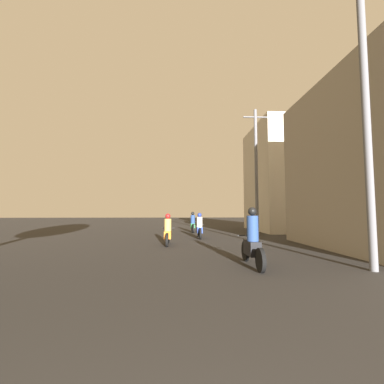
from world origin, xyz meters
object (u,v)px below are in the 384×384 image
at_px(motorcycle_black, 252,243).
at_px(building_right_far, 286,178).
at_px(utility_pole_near, 366,110).
at_px(motorcycle_green, 193,224).
at_px(motorcycle_blue, 199,228).
at_px(motorcycle_orange, 168,232).
at_px(building_right_near, 370,164).
at_px(utility_pole_far, 256,169).

height_order(motorcycle_black, building_right_far, building_right_far).
distance_m(motorcycle_black, utility_pole_near, 4.72).
height_order(motorcycle_green, building_right_far, building_right_far).
height_order(motorcycle_blue, utility_pole_near, utility_pole_near).
bearing_deg(motorcycle_orange, building_right_far, 47.86).
relative_size(motorcycle_black, building_right_near, 0.29).
bearing_deg(building_right_near, building_right_far, 86.03).
height_order(motorcycle_blue, motorcycle_green, motorcycle_green).
distance_m(building_right_far, utility_pole_near, 13.87).
xyz_separation_m(building_right_far, utility_pole_far, (-3.52, -3.71, 0.13)).
distance_m(motorcycle_green, building_right_near, 11.42).
bearing_deg(motorcycle_black, utility_pole_near, -21.78).
bearing_deg(motorcycle_black, motorcycle_blue, 88.45).
distance_m(motorcycle_black, motorcycle_green, 11.62).
height_order(motorcycle_blue, building_right_far, building_right_far).
relative_size(motorcycle_orange, utility_pole_far, 0.23).
relative_size(building_right_far, utility_pole_near, 1.01).
height_order(building_right_near, utility_pole_near, utility_pole_near).
bearing_deg(motorcycle_black, motorcycle_green, 86.87).
distance_m(motorcycle_orange, building_right_near, 9.00).
height_order(motorcycle_black, building_right_near, building_right_near).
distance_m(motorcycle_orange, motorcycle_green, 7.04).
relative_size(motorcycle_black, motorcycle_blue, 1.10).
distance_m(motorcycle_blue, building_right_near, 8.60).
xyz_separation_m(motorcycle_blue, building_right_near, (6.65, -4.62, 2.89)).
relative_size(building_right_near, utility_pole_far, 0.88).
bearing_deg(motorcycle_orange, utility_pole_far, 44.30).
bearing_deg(motorcycle_blue, motorcycle_black, -82.53).
xyz_separation_m(motorcycle_green, utility_pole_near, (4.00, -12.28, 3.67)).
xyz_separation_m(motorcycle_blue, building_right_far, (7.33, 5.23, 3.55)).
xyz_separation_m(motorcycle_black, utility_pole_far, (2.93, 9.00, 3.60)).
xyz_separation_m(motorcycle_orange, motorcycle_green, (1.51, 6.87, 0.02)).
distance_m(motorcycle_blue, motorcycle_green, 4.09).
bearing_deg(motorcycle_green, motorcycle_orange, -95.36).
relative_size(motorcycle_orange, motorcycle_blue, 1.01).
height_order(motorcycle_black, motorcycle_blue, motorcycle_black).
bearing_deg(building_right_near, motorcycle_orange, 167.59).
distance_m(motorcycle_black, building_right_far, 14.67).
bearing_deg(motorcycle_green, motorcycle_blue, -80.68).
bearing_deg(motorcycle_orange, motorcycle_black, -55.20).
bearing_deg(motorcycle_orange, motorcycle_blue, 65.23).
relative_size(motorcycle_green, building_right_far, 0.24).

